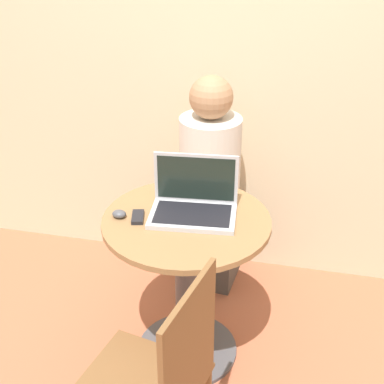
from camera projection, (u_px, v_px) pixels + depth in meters
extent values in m
plane|color=#B26042|center=(187.00, 350.00, 2.55)|extent=(12.00, 12.00, 0.00)
cube|color=beige|center=(224.00, 37.00, 2.61)|extent=(7.00, 0.05, 2.60)
cylinder|color=#4C4C51|center=(187.00, 349.00, 2.55)|extent=(0.47, 0.47, 0.02)
cylinder|color=#4C4C51|center=(187.00, 290.00, 2.38)|extent=(0.10, 0.10, 0.69)
cylinder|color=olive|center=(187.00, 221.00, 2.20)|extent=(0.70, 0.70, 0.02)
cube|color=#B7B7BC|center=(193.00, 216.00, 2.20)|extent=(0.37, 0.25, 0.02)
cube|color=black|center=(193.00, 214.00, 2.19)|extent=(0.33, 0.21, 0.00)
cube|color=#B7B7BC|center=(196.00, 178.00, 2.23)|extent=(0.35, 0.04, 0.22)
cube|color=black|center=(196.00, 179.00, 2.23)|extent=(0.32, 0.03, 0.19)
cube|color=black|center=(138.00, 217.00, 2.19)|extent=(0.07, 0.11, 0.02)
ellipsoid|color=#4C4C51|center=(119.00, 214.00, 2.20)|extent=(0.06, 0.05, 0.03)
cylinder|color=brown|center=(124.00, 378.00, 2.14)|extent=(0.04, 0.04, 0.43)
cube|color=brown|center=(189.00, 352.00, 1.64)|extent=(0.09, 0.36, 0.47)
cube|color=#4C4742|center=(214.00, 237.00, 3.02)|extent=(0.33, 0.46, 0.43)
cylinder|color=beige|center=(210.00, 168.00, 2.69)|extent=(0.31, 0.31, 0.54)
sphere|color=#A87A56|center=(211.00, 97.00, 2.51)|extent=(0.21, 0.21, 0.21)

